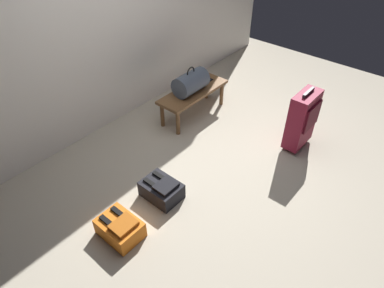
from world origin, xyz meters
name	(u,v)px	position (x,y,z in m)	size (l,w,h in m)	color
ground_plane	(219,166)	(0.00, 0.00, 0.00)	(6.60, 6.60, 0.00)	#B2A893
back_wall	(105,4)	(0.00, 1.60, 1.40)	(6.00, 0.10, 2.80)	silver
bench	(193,94)	(0.59, 0.86, 0.31)	(1.00, 0.36, 0.36)	brown
duffel_bag_slate	(191,83)	(0.54, 0.86, 0.49)	(0.44, 0.26, 0.34)	#475160
cell_phone	(207,79)	(0.94, 0.91, 0.37)	(0.07, 0.14, 0.01)	black
suitcase_upright_burgundy	(302,119)	(0.88, -0.48, 0.38)	(0.40, 0.21, 0.73)	maroon
backpack_dark	(162,190)	(-0.71, 0.17, 0.09)	(0.28, 0.38, 0.21)	black
backpack_orange	(120,228)	(-1.27, 0.13, 0.09)	(0.28, 0.38, 0.21)	orange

